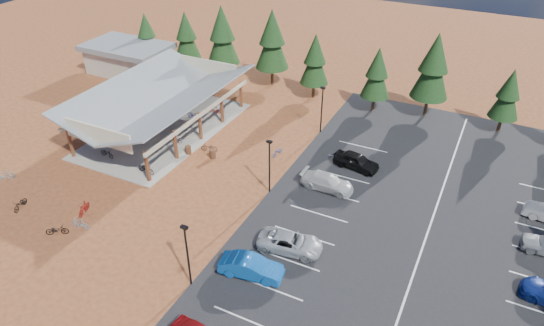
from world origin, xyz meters
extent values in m
plane|color=brown|center=(0.00, 0.00, 0.00)|extent=(140.00, 140.00, 0.00)
cube|color=black|center=(18.50, 3.00, 0.02)|extent=(27.00, 44.00, 0.04)
cube|color=gray|center=(-10.00, 7.00, 0.05)|extent=(10.60, 18.60, 0.10)
cube|color=#582F19|center=(-14.60, -1.40, 1.60)|extent=(0.25, 0.25, 3.00)
cube|color=#582F19|center=(-14.60, 2.80, 1.60)|extent=(0.25, 0.25, 3.00)
cube|color=#582F19|center=(-14.60, 7.00, 1.60)|extent=(0.25, 0.25, 3.00)
cube|color=#582F19|center=(-14.60, 11.20, 1.60)|extent=(0.25, 0.25, 3.00)
cube|color=#582F19|center=(-14.60, 15.40, 1.60)|extent=(0.25, 0.25, 3.00)
cube|color=#582F19|center=(-5.40, -1.40, 1.60)|extent=(0.25, 0.25, 3.00)
cube|color=#582F19|center=(-5.40, 2.80, 1.60)|extent=(0.25, 0.25, 3.00)
cube|color=#582F19|center=(-5.40, 7.00, 1.60)|extent=(0.25, 0.25, 3.00)
cube|color=#582F19|center=(-5.40, 11.20, 1.60)|extent=(0.25, 0.25, 3.00)
cube|color=#582F19|center=(-5.40, 15.40, 1.60)|extent=(0.25, 0.25, 3.00)
cube|color=beige|center=(-15.00, 7.00, 3.10)|extent=(0.22, 18.00, 0.35)
cube|color=beige|center=(-5.00, 7.00, 3.10)|extent=(0.22, 18.00, 0.35)
cube|color=slate|center=(-12.90, 7.00, 4.00)|extent=(5.85, 19.40, 2.13)
cube|color=slate|center=(-7.10, 7.00, 4.00)|extent=(5.85, 19.40, 2.13)
cube|color=beige|center=(-10.00, -2.00, 3.90)|extent=(7.50, 0.15, 1.80)
cube|color=beige|center=(-10.00, 16.00, 3.90)|extent=(7.50, 0.15, 1.80)
cube|color=#ADA593|center=(-24.00, 18.00, 1.60)|extent=(10.00, 6.00, 3.20)
cube|color=slate|center=(-24.00, 18.00, 3.55)|extent=(11.00, 7.00, 0.70)
cylinder|color=black|center=(5.00, -10.00, 2.50)|extent=(0.14, 0.14, 5.00)
cube|color=black|center=(5.00, -10.00, 5.05)|extent=(0.50, 0.25, 0.18)
cylinder|color=black|center=(5.00, 2.00, 2.50)|extent=(0.14, 0.14, 5.00)
cube|color=black|center=(5.00, 2.00, 5.05)|extent=(0.50, 0.25, 0.18)
cylinder|color=black|center=(5.00, 14.00, 2.50)|extent=(0.14, 0.14, 5.00)
cube|color=black|center=(5.00, 14.00, 5.05)|extent=(0.50, 0.25, 0.18)
cylinder|color=#4D2E1B|center=(-4.94, 4.03, 0.45)|extent=(0.60, 0.60, 0.90)
cylinder|color=#4D2E1B|center=(-2.44, 4.54, 0.45)|extent=(0.60, 0.60, 0.90)
cylinder|color=#382314|center=(-23.36, 21.48, 0.88)|extent=(0.36, 0.36, 1.75)
cone|color=black|center=(-23.36, 21.48, 3.86)|extent=(3.09, 3.09, 4.21)
cone|color=black|center=(-23.36, 21.48, 5.61)|extent=(2.38, 2.38, 3.16)
cylinder|color=#382314|center=(-17.06, 21.81, 0.99)|extent=(0.36, 0.36, 1.98)
cone|color=black|center=(-17.06, 21.81, 4.35)|extent=(3.48, 3.48, 4.74)
cone|color=black|center=(-17.06, 21.81, 6.32)|extent=(2.69, 2.69, 3.56)
cylinder|color=#382314|center=(-11.37, 21.54, 1.17)|extent=(0.36, 0.36, 2.35)
cone|color=black|center=(-11.37, 21.54, 5.16)|extent=(4.13, 4.13, 5.63)
cone|color=black|center=(-11.37, 21.54, 7.51)|extent=(3.19, 3.19, 4.22)
cylinder|color=#382314|center=(-5.13, 22.89, 1.17)|extent=(0.36, 0.36, 2.33)
cone|color=black|center=(-5.13, 22.89, 5.13)|extent=(4.11, 4.11, 5.60)
cone|color=black|center=(-5.13, 22.89, 7.47)|extent=(3.17, 3.17, 4.20)
cylinder|color=#382314|center=(1.02, 21.66, 0.96)|extent=(0.36, 0.36, 1.91)
cone|color=black|center=(1.02, 21.66, 4.20)|extent=(3.36, 3.36, 4.59)
cone|color=black|center=(1.02, 21.66, 6.11)|extent=(2.60, 2.60, 3.44)
cylinder|color=#382314|center=(8.48, 21.42, 0.91)|extent=(0.36, 0.36, 1.83)
cone|color=black|center=(8.48, 21.42, 4.02)|extent=(3.21, 3.21, 4.38)
cone|color=black|center=(8.48, 21.42, 5.84)|extent=(2.48, 2.48, 3.29)
cylinder|color=#382314|center=(14.09, 22.90, 1.15)|extent=(0.36, 0.36, 2.31)
cone|color=black|center=(14.09, 22.90, 5.08)|extent=(4.07, 4.07, 5.54)
cone|color=black|center=(14.09, 22.90, 7.39)|extent=(3.14, 3.14, 4.16)
cylinder|color=#382314|center=(21.87, 22.64, 0.85)|extent=(0.36, 0.36, 1.70)
cone|color=black|center=(21.87, 22.64, 3.75)|extent=(3.00, 3.00, 4.09)
cone|color=black|center=(21.87, 22.64, 5.45)|extent=(2.32, 2.32, 3.07)
imported|color=black|center=(-11.56, -0.04, 0.55)|extent=(1.77, 0.80, 0.90)
imported|color=gray|center=(-13.24, 5.95, 0.55)|extent=(1.51, 0.48, 0.90)
imported|color=#21478D|center=(-11.23, 8.06, 0.50)|extent=(1.62, 0.98, 0.80)
imported|color=maroon|center=(-13.63, 13.69, 0.61)|extent=(1.74, 0.63, 1.03)
imported|color=black|center=(-6.41, -0.54, 0.59)|extent=(1.92, 0.81, 0.98)
imported|color=gray|center=(-7.26, 4.93, 0.62)|extent=(1.80, 0.85, 1.04)
imported|color=navy|center=(-8.61, 10.34, 0.57)|extent=(1.89, 0.98, 0.94)
imported|color=maroon|center=(-7.32, 12.54, 0.58)|extent=(1.63, 0.68, 0.95)
imported|color=black|center=(-12.47, -9.31, 0.45)|extent=(1.07, 1.79, 0.89)
imported|color=gray|center=(-17.20, -7.13, 0.54)|extent=(1.54, 1.68, 1.07)
imported|color=#970E0D|center=(-7.27, -7.43, 0.51)|extent=(0.95, 1.77, 1.02)
imported|color=black|center=(-7.18, -10.35, 0.46)|extent=(1.80, 1.46, 0.92)
imported|color=#9C9EA5|center=(-6.10, -9.01, 0.49)|extent=(1.68, 0.70, 0.98)
imported|color=#204296|center=(3.00, 7.76, 0.40)|extent=(0.72, 1.59, 0.81)
imported|color=black|center=(-3.39, 5.40, 0.44)|extent=(1.75, 1.06, 0.87)
imported|color=#0F4C9C|center=(8.32, -7.45, 0.79)|extent=(4.72, 2.29, 1.49)
imported|color=#A5A9AE|center=(9.67, -3.89, 0.71)|extent=(5.14, 3.00, 1.35)
imported|color=#B8B8B8|center=(9.34, 4.61, 0.72)|extent=(4.71, 1.96, 1.36)
imported|color=black|center=(10.54, 8.99, 0.78)|extent=(4.54, 2.36, 1.48)
camera|label=1|loc=(20.45, -28.58, 25.00)|focal=32.00mm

